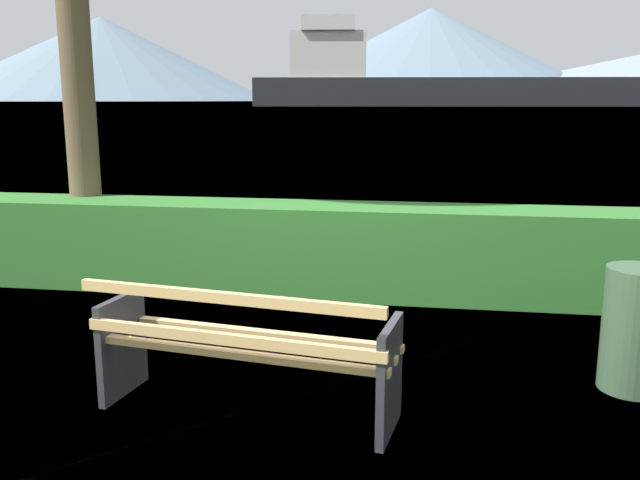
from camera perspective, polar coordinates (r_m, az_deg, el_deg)
name	(u,v)px	position (r m, az deg, el deg)	size (l,w,h in m)	color
ground_plane	(250,410)	(4.48, -5.94, -14.04)	(1400.00, 1400.00, 0.00)	#567A38
water_surface	(428,103)	(312.28, 9.04, 11.30)	(620.00, 620.00, 0.00)	#6B8EA3
park_bench	(244,350)	(4.25, -6.40, -9.14)	(1.95, 0.85, 0.87)	tan
hedge_row	(318,249)	(6.88, -0.15, -0.75)	(9.34, 0.72, 0.90)	#2D6B28
trash_bin	(636,329)	(5.06, 25.02, -6.83)	(0.44, 0.44, 0.85)	#385138
cargo_ship_large	(427,82)	(184.74, 9.01, 13.00)	(108.11, 28.47, 22.39)	#232328
distant_hills	(386,63)	(598.12, 5.56, 14.63)	(850.99, 411.15, 75.38)	slate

